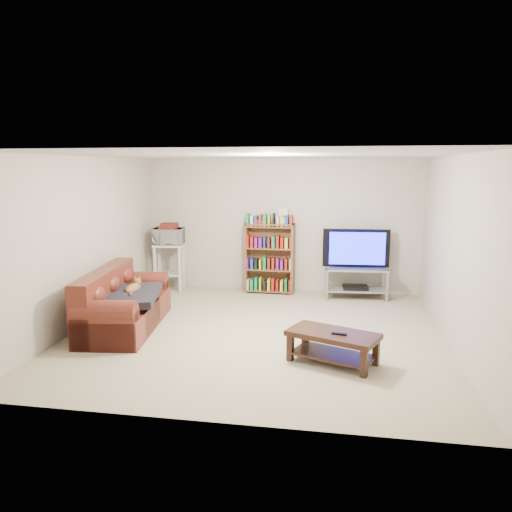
% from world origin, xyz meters
% --- Properties ---
extents(floor, '(5.00, 5.00, 0.00)m').
position_xyz_m(floor, '(0.00, 0.00, 0.00)').
color(floor, tan).
rests_on(floor, ground).
extents(ceiling, '(5.00, 5.00, 0.00)m').
position_xyz_m(ceiling, '(0.00, 0.00, 2.40)').
color(ceiling, white).
rests_on(ceiling, ground).
extents(wall_back, '(5.00, 0.00, 5.00)m').
position_xyz_m(wall_back, '(0.00, 2.50, 1.20)').
color(wall_back, beige).
rests_on(wall_back, ground).
extents(wall_front, '(5.00, 0.00, 5.00)m').
position_xyz_m(wall_front, '(0.00, -2.50, 1.20)').
color(wall_front, beige).
rests_on(wall_front, ground).
extents(wall_left, '(0.00, 5.00, 5.00)m').
position_xyz_m(wall_left, '(-2.50, 0.00, 1.20)').
color(wall_left, beige).
rests_on(wall_left, ground).
extents(wall_right, '(0.00, 5.00, 5.00)m').
position_xyz_m(wall_right, '(2.50, 0.00, 1.20)').
color(wall_right, beige).
rests_on(wall_right, ground).
extents(sofa, '(1.08, 2.04, 0.84)m').
position_xyz_m(sofa, '(-1.95, -0.12, 0.30)').
color(sofa, '#5C2217').
rests_on(sofa, floor).
extents(blanket, '(0.94, 1.11, 0.18)m').
position_xyz_m(blanket, '(-1.76, -0.23, 0.50)').
color(blanket, black).
rests_on(blanket, sofa).
extents(cat, '(0.28, 0.56, 0.16)m').
position_xyz_m(cat, '(-1.78, -0.06, 0.56)').
color(cat, brown).
rests_on(cat, sofa).
extents(coffee_table, '(1.14, 0.86, 0.37)m').
position_xyz_m(coffee_table, '(1.03, -0.92, 0.26)').
color(coffee_table, black).
rests_on(coffee_table, floor).
extents(remote, '(0.17, 0.08, 0.02)m').
position_xyz_m(remote, '(1.10, -1.00, 0.38)').
color(remote, black).
rests_on(remote, coffee_table).
extents(tv_stand, '(1.10, 0.55, 0.53)m').
position_xyz_m(tv_stand, '(1.36, 2.13, 0.36)').
color(tv_stand, '#999EA3').
rests_on(tv_stand, floor).
extents(television, '(1.16, 0.23, 0.66)m').
position_xyz_m(television, '(1.36, 2.13, 0.87)').
color(television, black).
rests_on(television, tv_stand).
extents(dvd_player, '(0.45, 0.33, 0.06)m').
position_xyz_m(dvd_player, '(1.36, 2.13, 0.19)').
color(dvd_player, black).
rests_on(dvd_player, tv_stand).
extents(bookshelf, '(0.88, 0.29, 1.27)m').
position_xyz_m(bookshelf, '(-0.17, 2.25, 0.65)').
color(bookshelf, brown).
rests_on(bookshelf, floor).
extents(shelf_clutter, '(0.64, 0.20, 0.28)m').
position_xyz_m(shelf_clutter, '(-0.07, 2.26, 1.37)').
color(shelf_clutter, silver).
rests_on(shelf_clutter, bookshelf).
extents(microwave_stand, '(0.57, 0.44, 0.86)m').
position_xyz_m(microwave_stand, '(-2.02, 2.14, 0.55)').
color(microwave_stand, silver).
rests_on(microwave_stand, floor).
extents(microwave, '(0.56, 0.41, 0.29)m').
position_xyz_m(microwave, '(-2.02, 2.14, 1.01)').
color(microwave, silver).
rests_on(microwave, microwave_stand).
extents(game_boxes, '(0.34, 0.30, 0.05)m').
position_xyz_m(game_boxes, '(-2.02, 2.14, 1.18)').
color(game_boxes, maroon).
rests_on(game_boxes, microwave).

